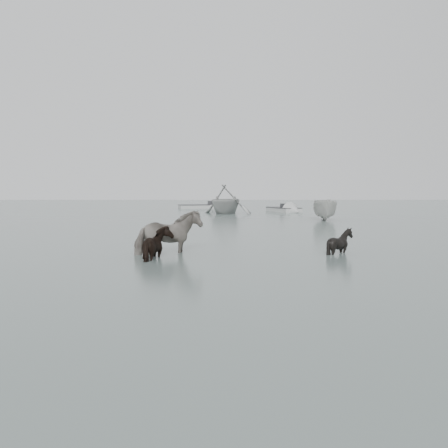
{
  "coord_description": "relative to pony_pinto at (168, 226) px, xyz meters",
  "views": [
    {
      "loc": [
        -0.67,
        -14.05,
        2.18
      ],
      "look_at": [
        -0.56,
        1.76,
        1.0
      ],
      "focal_mm": 40.0,
      "sensor_mm": 36.0,
      "label": 1
    }
  ],
  "objects": [
    {
      "name": "ground",
      "position": [
        2.39,
        -2.06,
        -0.9
      ],
      "size": [
        140.0,
        140.0,
        0.0
      ],
      "primitive_type": "plane",
      "color": "#4F5E5A",
      "rests_on": "ground"
    },
    {
      "name": "pony_pinto",
      "position": [
        0.0,
        0.0,
        0.0
      ],
      "size": [
        2.34,
        1.82,
        1.8
      ],
      "primitive_type": "imported",
      "rotation": [
        0.0,
        0.0,
        2.03
      ],
      "color": "black",
      "rests_on": "ground"
    },
    {
      "name": "pony_dark",
      "position": [
        -0.16,
        -1.02,
        -0.22
      ],
      "size": [
        1.48,
        1.62,
        1.36
      ],
      "primitive_type": "imported",
      "rotation": [
        0.0,
        0.0,
        1.85
      ],
      "color": "black",
      "rests_on": "ground"
    },
    {
      "name": "pony_black",
      "position": [
        5.63,
        0.14,
        -0.31
      ],
      "size": [
        1.09,
        0.97,
        1.18
      ],
      "primitive_type": "imported",
      "rotation": [
        0.0,
        0.0,
        1.55
      ],
      "color": "black",
      "rests_on": "ground"
    },
    {
      "name": "rowboat_trail",
      "position": [
        2.16,
        24.59,
        0.35
      ],
      "size": [
        5.71,
        6.03,
        2.5
      ],
      "primitive_type": "imported",
      "rotation": [
        0.0,
        0.0,
        2.71
      ],
      "color": "#A0A3A0",
      "rests_on": "ground"
    },
    {
      "name": "boat_small",
      "position": [
        8.54,
        16.31,
        -0.12
      ],
      "size": [
        2.05,
        4.19,
        1.55
      ],
      "primitive_type": "imported",
      "rotation": [
        0.0,
        0.0,
        -0.14
      ],
      "color": "#B6B6B1",
      "rests_on": "ground"
    },
    {
      "name": "skiff_mid",
      "position": [
        7.25,
        27.52,
        -0.52
      ],
      "size": [
        3.39,
        5.29,
        0.75
      ],
      "primitive_type": null,
      "rotation": [
        0.0,
        0.0,
        -1.18
      ],
      "color": "#A1A4A1",
      "rests_on": "ground"
    },
    {
      "name": "skiff_far",
      "position": [
        -0.03,
        34.69,
        -0.52
      ],
      "size": [
        7.03,
        3.23,
        0.75
      ],
      "primitive_type": null,
      "rotation": [
        0.0,
        0.0,
        0.25
      ],
      "color": "#949694",
      "rests_on": "ground"
    }
  ]
}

